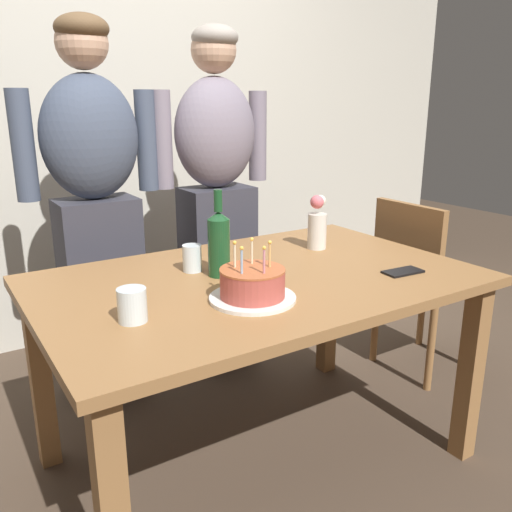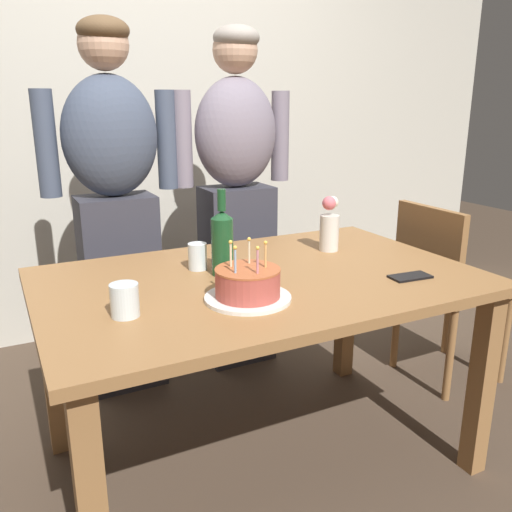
{
  "view_description": "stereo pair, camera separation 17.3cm",
  "coord_description": "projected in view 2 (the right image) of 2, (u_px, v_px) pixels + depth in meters",
  "views": [
    {
      "loc": [
        -0.96,
        -1.48,
        1.33
      ],
      "look_at": [
        -0.06,
        -0.07,
        0.84
      ],
      "focal_mm": 37.3,
      "sensor_mm": 36.0,
      "label": 1
    },
    {
      "loc": [
        -0.81,
        -1.56,
        1.33
      ],
      "look_at": [
        -0.06,
        -0.07,
        0.84
      ],
      "focal_mm": 37.3,
      "sensor_mm": 36.0,
      "label": 2
    }
  ],
  "objects": [
    {
      "name": "person_man_bearded",
      "position": [
        115.0,
        206.0,
        2.37
      ],
      "size": [
        0.61,
        0.27,
        1.66
      ],
      "rotation": [
        0.0,
        0.0,
        3.14
      ],
      "color": "#33333D",
      "rests_on": "ground_plane"
    },
    {
      "name": "back_wall",
      "position": [
        137.0,
        106.0,
        3.02
      ],
      "size": [
        5.2,
        0.1,
        2.6
      ],
      "primitive_type": "cube",
      "color": "beige",
      "rests_on": "ground_plane"
    },
    {
      "name": "water_glass_far",
      "position": [
        125.0,
        300.0,
        1.49
      ],
      "size": [
        0.08,
        0.08,
        0.1
      ],
      "primitive_type": "cylinder",
      "color": "silver",
      "rests_on": "dining_table"
    },
    {
      "name": "dining_table",
      "position": [
        261.0,
        302.0,
        1.88
      ],
      "size": [
        1.5,
        0.96,
        0.74
      ],
      "color": "olive",
      "rests_on": "ground_plane"
    },
    {
      "name": "ground_plane",
      "position": [
        260.0,
        457.0,
        2.06
      ],
      "size": [
        10.0,
        10.0,
        0.0
      ],
      "primitive_type": "plane",
      "color": "#47382B"
    },
    {
      "name": "water_glass_near",
      "position": [
        198.0,
        256.0,
        1.92
      ],
      "size": [
        0.07,
        0.07,
        0.1
      ],
      "primitive_type": "cylinder",
      "color": "silver",
      "rests_on": "dining_table"
    },
    {
      "name": "flower_vase",
      "position": [
        330.0,
        224.0,
        2.14
      ],
      "size": [
        0.08,
        0.08,
        0.22
      ],
      "color": "silver",
      "rests_on": "dining_table"
    },
    {
      "name": "person_woman_cardigan",
      "position": [
        236.0,
        196.0,
        2.63
      ],
      "size": [
        0.61,
        0.27,
        1.66
      ],
      "rotation": [
        0.0,
        0.0,
        3.14
      ],
      "color": "#33333D",
      "rests_on": "ground_plane"
    },
    {
      "name": "dining_chair",
      "position": [
        441.0,
        279.0,
        2.51
      ],
      "size": [
        0.42,
        0.42,
        0.87
      ],
      "rotation": [
        0.0,
        0.0,
        1.57
      ],
      "color": "olive",
      "rests_on": "ground_plane"
    },
    {
      "name": "wine_bottle",
      "position": [
        222.0,
        241.0,
        1.84
      ],
      "size": [
        0.08,
        0.08,
        0.3
      ],
      "color": "#194723",
      "rests_on": "dining_table"
    },
    {
      "name": "birthday_cake",
      "position": [
        248.0,
        285.0,
        1.62
      ],
      "size": [
        0.27,
        0.27,
        0.18
      ],
      "color": "white",
      "rests_on": "dining_table"
    },
    {
      "name": "cell_phone",
      "position": [
        410.0,
        277.0,
        1.83
      ],
      "size": [
        0.15,
        0.08,
        0.01
      ],
      "primitive_type": "cube",
      "rotation": [
        0.0,
        0.0,
        -0.07
      ],
      "color": "black",
      "rests_on": "dining_table"
    }
  ]
}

